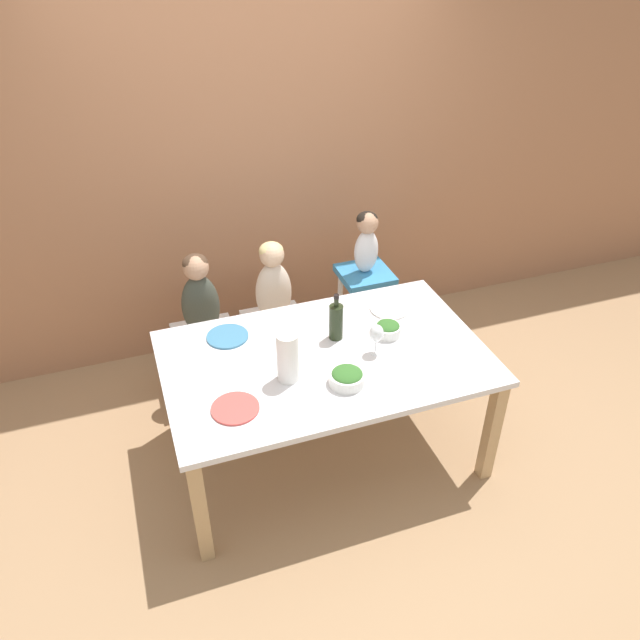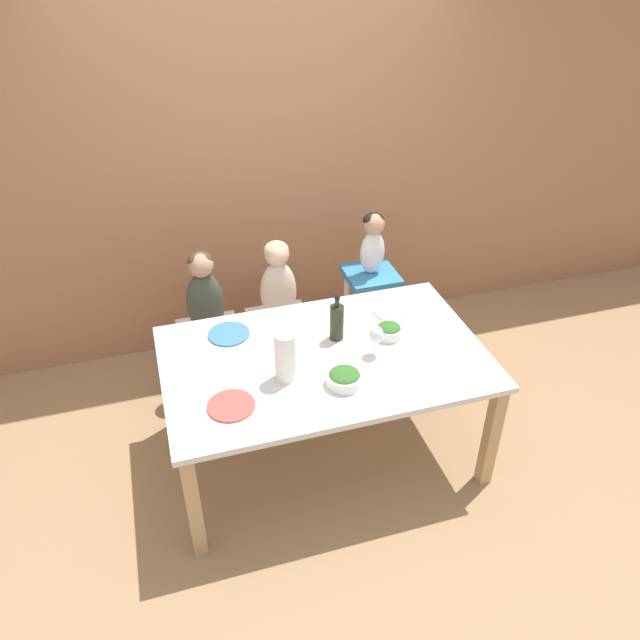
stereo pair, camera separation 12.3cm
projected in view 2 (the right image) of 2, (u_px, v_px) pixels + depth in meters
The scene contains 17 objects.
ground_plane at pixel (324, 451), 3.76m from camera, with size 14.00×14.00×0.00m, color #9E7A56.
wall_back at pixel (263, 158), 4.07m from camera, with size 10.00×0.06×2.70m.
dining_table at pixel (324, 367), 3.40m from camera, with size 1.73×1.07×0.73m.
chair_far_left at pixel (210, 340), 4.07m from camera, with size 0.40×0.40×0.44m.
chair_far_center at pixel (280, 328), 4.18m from camera, with size 0.40×0.40×0.44m.
chair_right_highchair at pixel (370, 292), 4.24m from camera, with size 0.34×0.34×0.69m.
person_child_left at pixel (204, 292), 3.86m from camera, with size 0.24×0.16×0.57m.
person_child_center at pixel (278, 280), 3.97m from camera, with size 0.24×0.16×0.57m.
person_baby_right at pixel (373, 239), 4.01m from camera, with size 0.17×0.15×0.43m.
wine_bottle at pixel (337, 321), 3.42m from camera, with size 0.08×0.08×0.28m.
paper_towel_roll at pixel (286, 356), 3.12m from camera, with size 0.11×0.11×0.28m.
wine_glass_near at pixel (376, 335), 3.29m from camera, with size 0.08×0.08×0.18m.
salad_bowl_large at pixel (344, 378), 3.14m from camera, with size 0.19×0.19×0.08m.
salad_bowl_small at pixel (389, 330), 3.48m from camera, with size 0.15×0.15×0.08m.
dinner_plate_front_left at pixel (231, 406), 3.02m from camera, with size 0.23×0.23×0.01m.
dinner_plate_back_left at pixel (229, 334), 3.51m from camera, with size 0.23×0.23×0.01m.
dinner_plate_back_right at pixel (393, 311), 3.70m from camera, with size 0.23×0.23×0.01m.
Camera 2 is at (-0.79, -2.53, 2.79)m, focal length 35.00 mm.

